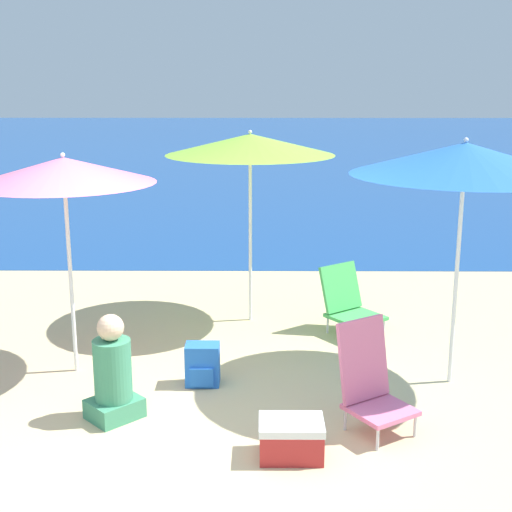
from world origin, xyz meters
The scene contains 10 objects.
ground_plane centered at (0.00, 0.00, 0.00)m, with size 60.00×60.00×0.00m, color #D1BA89.
sea_water centered at (0.00, 24.92, 0.00)m, with size 60.00×40.00×0.01m.
beach_umbrella_blue centered at (2.37, 1.17, 1.99)m, with size 1.92×1.92×2.17m.
beach_umbrella_pink centered at (-1.04, 1.39, 1.86)m, with size 1.61×1.61×2.02m.
beach_umbrella_lime centered at (0.56, 2.84, 1.96)m, with size 1.81×1.81×2.11m.
beach_chair_pink centered at (1.52, 0.30, 0.39)m, with size 0.65×0.67×0.85m.
beach_chair_green centered at (1.61, 2.45, 0.33)m, with size 0.74×0.76×0.71m.
person_seated_near centered at (-0.49, 0.44, 0.36)m, with size 0.51×0.51×0.87m.
backpack_blue centered at (0.16, 1.09, 0.18)m, with size 0.30×0.24×0.37m.
cooler_box centered at (0.90, -0.15, 0.14)m, with size 0.46×0.34×0.28m.
Camera 1 is at (0.68, -4.78, 2.64)m, focal length 50.00 mm.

